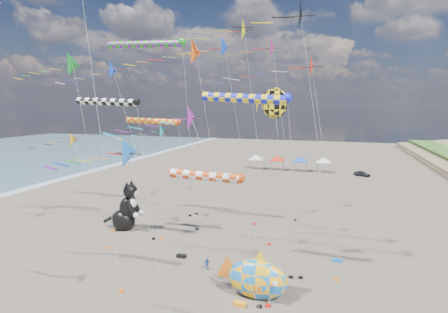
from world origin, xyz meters
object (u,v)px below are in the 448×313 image
object	(u,v)px
fish_inflatable	(257,279)
person_adult	(247,269)
child_green	(222,273)
parked_car	(362,174)
cat_inflatable	(125,205)
child_blue	(207,263)

from	to	relation	value
fish_inflatable	person_adult	size ratio (longest dim) A/B	3.61
child_green	parked_car	size ratio (longest dim) A/B	0.36
cat_inflatable	fish_inflatable	xyz separation A→B (m)	(17.68, -9.87, -1.45)
child_green	parked_car	bearing A→B (deg)	84.90
fish_inflatable	parked_car	world-z (taller)	fish_inflatable
person_adult	child_green	bearing A→B (deg)	-157.70
cat_inflatable	parked_car	world-z (taller)	cat_inflatable
fish_inflatable	child_green	distance (m)	3.96
fish_inflatable	person_adult	xyz separation A→B (m)	(-1.42, 2.63, -0.62)
fish_inflatable	child_blue	distance (m)	6.14
cat_inflatable	child_blue	distance (m)	14.40
child_green	parked_car	distance (m)	51.68
child_blue	parked_car	xyz separation A→B (m)	(16.30, 48.26, 0.02)
cat_inflatable	fish_inflatable	size ratio (longest dim) A/B	0.94
cat_inflatable	parked_car	bearing A→B (deg)	56.25
child_green	parked_car	xyz separation A→B (m)	(14.52, 49.60, -0.03)
cat_inflatable	child_green	bearing A→B (deg)	-28.22
cat_inflatable	child_blue	size ratio (longest dim) A/B	5.50
person_adult	parked_car	size ratio (longest dim) A/B	0.53
fish_inflatable	person_adult	distance (m)	3.06
person_adult	parked_car	xyz separation A→B (m)	(12.57, 48.84, -0.31)
person_adult	child_blue	size ratio (longest dim) A/B	1.62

